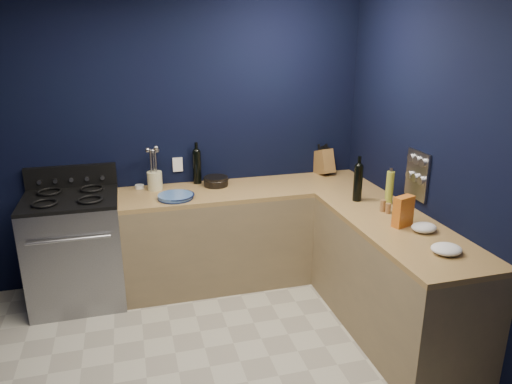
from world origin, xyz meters
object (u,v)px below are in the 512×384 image
object	(u,v)px
gas_range	(76,251)
knife_block	(323,162)
utensil_crock	(155,181)
crouton_bag	(403,211)
plate_stack	(175,197)

from	to	relation	value
gas_range	knife_block	distance (m)	2.44
gas_range	knife_block	xyz separation A→B (m)	(2.36, 0.27, 0.56)
utensil_crock	crouton_bag	world-z (taller)	crouton_bag
gas_range	knife_block	size ratio (longest dim) A/B	3.90
plate_stack	knife_block	xyz separation A→B (m)	(1.51, 0.39, 0.10)
plate_stack	crouton_bag	xyz separation A→B (m)	(1.52, -1.04, 0.09)
utensil_crock	knife_block	xyz separation A→B (m)	(1.65, 0.09, 0.04)
gas_range	plate_stack	world-z (taller)	plate_stack
plate_stack	knife_block	size ratio (longest dim) A/B	1.26
crouton_bag	knife_block	bearing A→B (deg)	71.45
plate_stack	utensil_crock	size ratio (longest dim) A/B	1.80
plate_stack	crouton_bag	bearing A→B (deg)	-34.46
gas_range	utensil_crock	distance (m)	0.90
knife_block	crouton_bag	world-z (taller)	knife_block
knife_block	plate_stack	bearing A→B (deg)	-176.07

